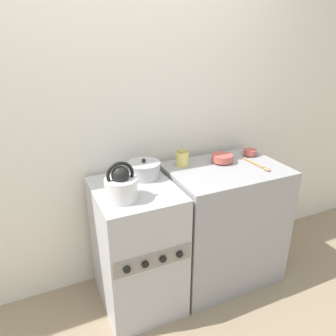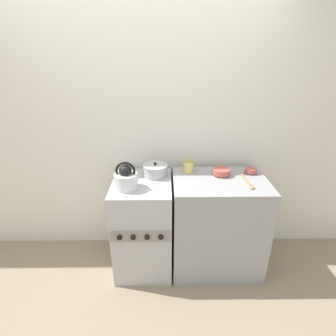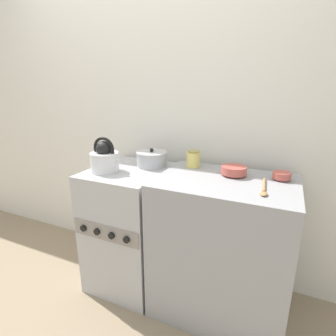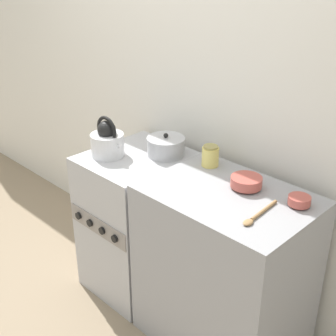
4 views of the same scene
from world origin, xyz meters
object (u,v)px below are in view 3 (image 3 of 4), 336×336
at_px(kettle, 105,159).
at_px(small_ceramic_bowl, 282,176).
at_px(enamel_bowl, 234,170).
at_px(stove, 131,226).
at_px(cooking_pot, 152,159).
at_px(storage_jar, 193,159).

distance_m(kettle, small_ceramic_bowl, 1.14).
distance_m(enamel_bowl, small_ceramic_bowl, 0.28).
bearing_deg(stove, cooking_pot, 48.98).
distance_m(enamel_bowl, storage_jar, 0.30).
bearing_deg(small_ceramic_bowl, storage_jar, 175.91).
relative_size(cooking_pot, storage_jar, 1.92).
xyz_separation_m(cooking_pot, storage_jar, (0.31, 0.03, 0.03)).
distance_m(stove, enamel_bowl, 0.89).
height_order(small_ceramic_bowl, storage_jar, storage_jar).
height_order(enamel_bowl, small_ceramic_bowl, enamel_bowl).
relative_size(stove, cooking_pot, 4.04).
bearing_deg(storage_jar, enamel_bowl, -13.90).
xyz_separation_m(stove, storage_jar, (0.42, 0.17, 0.53)).
distance_m(cooking_pot, enamel_bowl, 0.60).
height_order(stove, storage_jar, storage_jar).
height_order(kettle, enamel_bowl, kettle).
distance_m(kettle, storage_jar, 0.61).
bearing_deg(enamel_bowl, small_ceramic_bowl, 6.58).
height_order(cooking_pot, storage_jar, storage_jar).
bearing_deg(kettle, storage_jar, 27.20).
bearing_deg(storage_jar, small_ceramic_bowl, -4.09).
bearing_deg(small_ceramic_bowl, kettle, -168.00).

